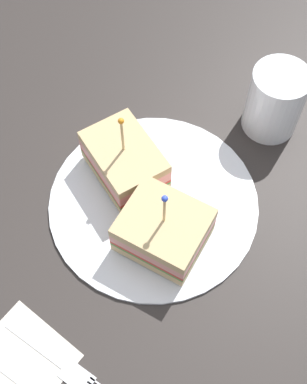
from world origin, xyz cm
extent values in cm
cube|color=#2D2826|center=(0.00, 0.00, -1.00)|extent=(104.25, 104.25, 2.00)
cylinder|color=white|center=(0.00, 0.00, 0.44)|extent=(25.91, 25.91, 0.88)
cube|color=tan|center=(-0.77, 5.28, 1.59)|extent=(12.31, 12.00, 1.41)
cube|color=#478438|center=(-0.77, 5.28, 2.49)|extent=(12.31, 12.00, 0.40)
cube|color=red|center=(-0.77, 5.28, 2.94)|extent=(12.31, 12.00, 0.50)
cube|color=#E59389|center=(-0.77, 5.28, 3.85)|extent=(12.31, 12.00, 1.32)
cube|color=tan|center=(-0.77, 5.28, 5.21)|extent=(12.31, 12.00, 1.41)
cylinder|color=tan|center=(-0.77, 5.28, 8.02)|extent=(0.30, 0.30, 5.61)
sphere|color=blue|center=(-0.77, 5.28, 10.83)|extent=(0.70, 0.70, 0.70)
cube|color=tan|center=(3.25, -4.36, 1.49)|extent=(11.01, 12.29, 1.22)
cube|color=#478438|center=(3.25, -4.36, 2.30)|extent=(11.01, 12.29, 0.40)
cube|color=red|center=(3.25, -4.36, 2.75)|extent=(11.01, 12.29, 0.50)
cube|color=#E59389|center=(3.25, -4.36, 3.85)|extent=(11.01, 12.29, 1.70)
cube|color=tan|center=(3.25, -4.36, 5.31)|extent=(11.01, 12.29, 1.22)
cylinder|color=tan|center=(3.25, -4.36, 8.34)|extent=(0.30, 0.30, 6.06)
sphere|color=orange|center=(3.25, -4.36, 11.37)|extent=(0.70, 0.70, 0.70)
cylinder|color=beige|center=(-16.44, -11.24, 3.75)|extent=(6.47, 6.47, 7.51)
cylinder|color=white|center=(-16.44, -11.24, 4.68)|extent=(7.35, 7.35, 9.37)
cube|color=beige|center=(15.26, 17.83, 0.07)|extent=(13.14, 13.07, 0.15)
cube|color=silver|center=(14.00, 16.43, 0.18)|extent=(6.63, 5.40, 0.35)
cube|color=silver|center=(9.46, 20.00, 0.18)|extent=(4.19, 3.96, 0.35)
cube|color=silver|center=(7.27, 20.78, 0.18)|extent=(1.68, 1.38, 0.35)
cube|color=silver|center=(16.52, 19.24, 0.18)|extent=(6.56, 5.19, 0.35)
camera|label=1|loc=(2.11, 29.79, 56.26)|focal=47.95mm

